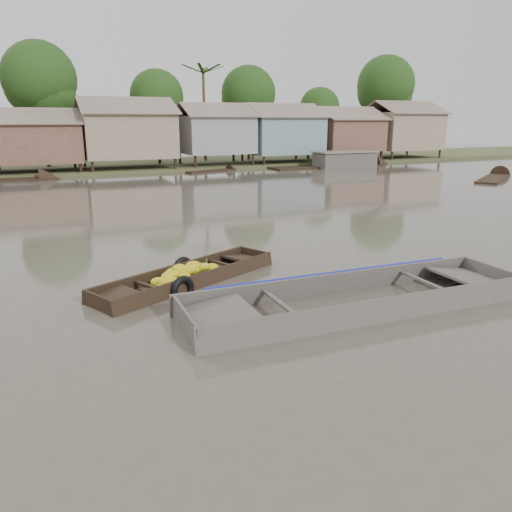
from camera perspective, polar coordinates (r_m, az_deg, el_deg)
name	(u,v)px	position (r m, az deg, el deg)	size (l,w,h in m)	color
ground	(276,296)	(11.13, 2.34, -4.57)	(120.00, 120.00, 0.00)	#4D463B
riverbank	(128,129)	(41.90, -14.45, 13.91)	(120.00, 12.47, 10.22)	#384723
banana_boat	(186,278)	(12.06, -8.02, -2.52)	(5.04, 3.17, 0.69)	black
viewer_boat	(358,303)	(10.74, 11.58, -5.28)	(7.64, 2.30, 0.61)	#46403B
distant_boats	(307,167)	(39.22, 5.87, 10.05)	(36.24, 15.88, 1.38)	black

